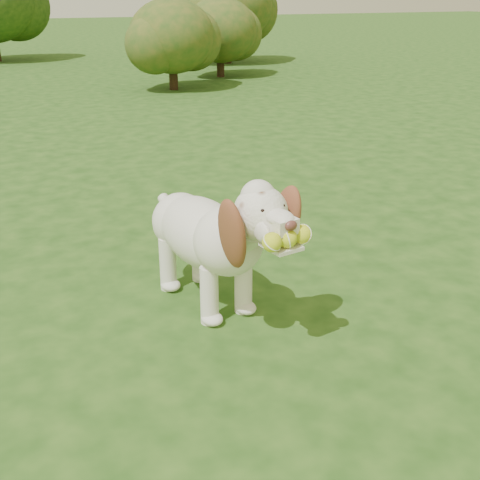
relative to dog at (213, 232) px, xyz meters
name	(u,v)px	position (x,y,z in m)	size (l,w,h in m)	color
ground	(212,322)	(-0.07, -0.15, -0.44)	(80.00, 80.00, 0.00)	#1B3F12
dog	(213,232)	(0.00, 0.00, 0.00)	(0.56, 1.28, 0.84)	white
shrub_c	(172,36)	(2.33, 7.68, 0.46)	(1.48, 1.48, 1.53)	#382314
shrub_d	(220,30)	(3.75, 8.94, 0.45)	(1.48, 1.48, 1.53)	#382314
shrub_f	(227,5)	(4.86, 11.20, 0.87)	(2.15, 2.15, 2.23)	#382314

